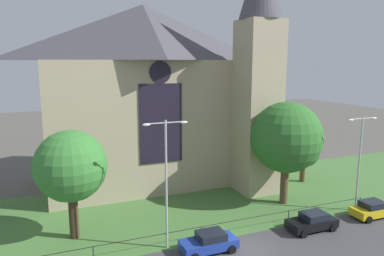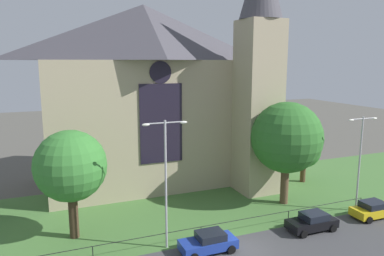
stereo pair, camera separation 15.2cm
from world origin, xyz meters
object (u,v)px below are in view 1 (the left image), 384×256
at_px(tree_left_near, 71,167).
at_px(parked_car_black, 312,221).
at_px(church_building, 153,94).
at_px(parked_car_blue, 209,242).
at_px(tree_right_near, 286,138).
at_px(streetlamp_near, 166,170).
at_px(tree_right_far, 304,151).
at_px(streetlamp_far, 360,152).
at_px(parked_car_yellow, 373,209).

bearing_deg(tree_left_near, parked_car_black, -18.34).
bearing_deg(church_building, parked_car_blue, -93.16).
bearing_deg(tree_right_near, tree_left_near, 179.37).
xyz_separation_m(tree_left_near, parked_car_black, (18.42, -6.10, -5.12)).
bearing_deg(streetlamp_near, parked_car_blue, -33.31).
height_order(church_building, streetlamp_near, church_building).
relative_size(tree_right_far, tree_left_near, 0.64).
relative_size(tree_right_near, streetlamp_far, 1.13).
xyz_separation_m(tree_left_near, tree_right_near, (19.86, -0.22, 0.75)).
relative_size(tree_right_near, parked_car_black, 2.39).
xyz_separation_m(streetlamp_far, parked_car_blue, (-16.04, -1.76, -4.89)).
xyz_separation_m(streetlamp_near, parked_car_blue, (2.68, -1.76, -5.32)).
distance_m(tree_left_near, tree_right_near, 19.87).
relative_size(church_building, streetlamp_far, 2.90).
bearing_deg(parked_car_black, streetlamp_far, -164.37).
distance_m(tree_right_far, streetlamp_far, 9.06).
bearing_deg(parked_car_black, church_building, -63.64).
relative_size(parked_car_black, parked_car_yellow, 0.99).
distance_m(streetlamp_near, streetlamp_far, 18.72).
bearing_deg(parked_car_blue, church_building, -93.28).
bearing_deg(tree_left_near, streetlamp_near, -34.39).
height_order(parked_car_blue, parked_car_yellow, same).
bearing_deg(streetlamp_far, parked_car_black, -164.89).
height_order(tree_right_far, parked_car_black, tree_right_far).
bearing_deg(parked_car_black, tree_left_near, -17.82).
distance_m(tree_right_far, parked_car_blue, 20.12).
relative_size(church_building, streetlamp_near, 2.67).
relative_size(tree_left_near, streetlamp_far, 0.97).
bearing_deg(tree_right_near, tree_right_far, 37.96).
xyz_separation_m(tree_right_near, streetlamp_near, (-13.54, -4.10, -0.55)).
relative_size(tree_left_near, parked_car_yellow, 2.05).
xyz_separation_m(tree_right_near, streetlamp_far, (5.17, -4.10, -0.98)).
xyz_separation_m(tree_right_far, parked_car_blue, (-16.88, -10.55, -2.90)).
xyz_separation_m(church_building, parked_car_yellow, (15.35, -17.47, -9.53)).
xyz_separation_m(streetlamp_near, streetlamp_far, (18.71, 0.00, -0.43)).
xyz_separation_m(church_building, streetlamp_far, (15.08, -15.70, -4.64)).
height_order(church_building, tree_right_near, church_building).
bearing_deg(tree_left_near, streetlamp_far, -9.79).
relative_size(tree_left_near, parked_car_blue, 2.07).
bearing_deg(streetlamp_near, parked_car_black, -8.38).
relative_size(tree_right_far, parked_car_blue, 1.33).
bearing_deg(tree_left_near, parked_car_blue, -34.07).
distance_m(streetlamp_far, parked_car_blue, 16.86).
xyz_separation_m(streetlamp_near, parked_car_black, (12.11, -1.78, -5.32)).
relative_size(church_building, tree_right_near, 2.58).
height_order(streetlamp_near, streetlamp_far, streetlamp_near).
relative_size(parked_car_blue, parked_car_black, 1.00).
bearing_deg(tree_right_far, tree_left_near, -170.19).
relative_size(tree_right_far, tree_right_near, 0.55).
bearing_deg(church_building, streetlamp_far, -46.17).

